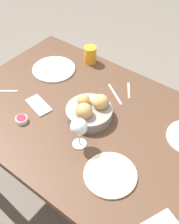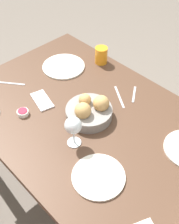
{
  "view_description": "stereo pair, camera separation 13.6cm",
  "coord_description": "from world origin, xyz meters",
  "px_view_note": "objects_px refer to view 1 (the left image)",
  "views": [
    {
      "loc": [
        -0.57,
        0.75,
        1.75
      ],
      "look_at": [
        0.02,
        -0.0,
        0.78
      ],
      "focal_mm": 45.0,
      "sensor_mm": 36.0,
      "label": 1
    },
    {
      "loc": [
        -0.67,
        0.66,
        1.75
      ],
      "look_at": [
        0.02,
        -0.0,
        0.78
      ],
      "focal_mm": 45.0,
      "sensor_mm": 36.0,
      "label": 2
    }
  ],
  "objects_px": {
    "plate_near_right": "(54,69)",
    "juice_glass": "(90,55)",
    "fork_silver": "(2,91)",
    "spoon_coffee": "(129,90)",
    "cell_phone": "(39,105)",
    "jam_bowl_berry": "(22,119)",
    "knife_silver": "(115,94)",
    "wine_glass": "(79,128)",
    "bread_basket": "(90,110)",
    "plate_far_center": "(110,175)"
  },
  "relations": [
    {
      "from": "bread_basket",
      "to": "fork_silver",
      "type": "height_order",
      "value": "bread_basket"
    },
    {
      "from": "plate_near_right",
      "to": "jam_bowl_berry",
      "type": "distance_m",
      "value": 0.43
    },
    {
      "from": "plate_near_right",
      "to": "fork_silver",
      "type": "xyz_separation_m",
      "value": [
        0.09,
        0.31,
        -0.0
      ]
    },
    {
      "from": "juice_glass",
      "to": "cell_phone",
      "type": "distance_m",
      "value": 0.47
    },
    {
      "from": "plate_near_right",
      "to": "jam_bowl_berry",
      "type": "relative_size",
      "value": 4.37
    },
    {
      "from": "spoon_coffee",
      "to": "juice_glass",
      "type": "bearing_deg",
      "value": -14.23
    },
    {
      "from": "juice_glass",
      "to": "wine_glass",
      "type": "distance_m",
      "value": 0.64
    },
    {
      "from": "bread_basket",
      "to": "juice_glass",
      "type": "xyz_separation_m",
      "value": [
        0.28,
        -0.37,
        0.01
      ]
    },
    {
      "from": "plate_near_right",
      "to": "juice_glass",
      "type": "distance_m",
      "value": 0.23
    },
    {
      "from": "plate_far_center",
      "to": "wine_glass",
      "type": "relative_size",
      "value": 1.41
    },
    {
      "from": "jam_bowl_berry",
      "to": "knife_silver",
      "type": "xyz_separation_m",
      "value": [
        -0.25,
        -0.44,
        -0.01
      ]
    },
    {
      "from": "jam_bowl_berry",
      "to": "fork_silver",
      "type": "relative_size",
      "value": 0.4
    },
    {
      "from": "plate_far_center",
      "to": "jam_bowl_berry",
      "type": "distance_m",
      "value": 0.51
    },
    {
      "from": "juice_glass",
      "to": "jam_bowl_berry",
      "type": "distance_m",
      "value": 0.6
    },
    {
      "from": "plate_near_right",
      "to": "fork_silver",
      "type": "relative_size",
      "value": 1.77
    },
    {
      "from": "jam_bowl_berry",
      "to": "fork_silver",
      "type": "height_order",
      "value": "jam_bowl_berry"
    },
    {
      "from": "bread_basket",
      "to": "plate_near_right",
      "type": "bearing_deg",
      "value": -23.06
    },
    {
      "from": "plate_near_right",
      "to": "plate_far_center",
      "type": "height_order",
      "value": "same"
    },
    {
      "from": "fork_silver",
      "to": "cell_phone",
      "type": "bearing_deg",
      "value": -170.17
    },
    {
      "from": "bread_basket",
      "to": "wine_glass",
      "type": "distance_m",
      "value": 0.19
    },
    {
      "from": "bread_basket",
      "to": "cell_phone",
      "type": "bearing_deg",
      "value": 21.73
    },
    {
      "from": "jam_bowl_berry",
      "to": "spoon_coffee",
      "type": "height_order",
      "value": "jam_bowl_berry"
    },
    {
      "from": "bread_basket",
      "to": "juice_glass",
      "type": "distance_m",
      "value": 0.46
    },
    {
      "from": "fork_silver",
      "to": "knife_silver",
      "type": "distance_m",
      "value": 0.61
    },
    {
      "from": "fork_silver",
      "to": "knife_silver",
      "type": "bearing_deg",
      "value": -144.59
    },
    {
      "from": "jam_bowl_berry",
      "to": "cell_phone",
      "type": "height_order",
      "value": "jam_bowl_berry"
    },
    {
      "from": "plate_far_center",
      "to": "cell_phone",
      "type": "relative_size",
      "value": 1.35
    },
    {
      "from": "bread_basket",
      "to": "fork_silver",
      "type": "bearing_deg",
      "value": 16.14
    },
    {
      "from": "plate_far_center",
      "to": "spoon_coffee",
      "type": "relative_size",
      "value": 1.96
    },
    {
      "from": "juice_glass",
      "to": "spoon_coffee",
      "type": "xyz_separation_m",
      "value": [
        -0.33,
        0.08,
        -0.05
      ]
    },
    {
      "from": "spoon_coffee",
      "to": "cell_phone",
      "type": "bearing_deg",
      "value": 51.85
    },
    {
      "from": "fork_silver",
      "to": "knife_silver",
      "type": "height_order",
      "value": "same"
    },
    {
      "from": "juice_glass",
      "to": "spoon_coffee",
      "type": "relative_size",
      "value": 0.9
    },
    {
      "from": "wine_glass",
      "to": "cell_phone",
      "type": "bearing_deg",
      "value": -11.28
    },
    {
      "from": "spoon_coffee",
      "to": "cell_phone",
      "type": "height_order",
      "value": "cell_phone"
    },
    {
      "from": "knife_silver",
      "to": "plate_near_right",
      "type": "bearing_deg",
      "value": 5.75
    },
    {
      "from": "bread_basket",
      "to": "cell_phone",
      "type": "xyz_separation_m",
      "value": [
        0.25,
        0.1,
        -0.04
      ]
    },
    {
      "from": "bread_basket",
      "to": "jam_bowl_berry",
      "type": "relative_size",
      "value": 3.95
    },
    {
      "from": "knife_silver",
      "to": "bread_basket",
      "type": "bearing_deg",
      "value": 88.45
    },
    {
      "from": "jam_bowl_berry",
      "to": "knife_silver",
      "type": "height_order",
      "value": "jam_bowl_berry"
    },
    {
      "from": "juice_glass",
      "to": "wine_glass",
      "type": "bearing_deg",
      "value": 123.35
    },
    {
      "from": "jam_bowl_berry",
      "to": "spoon_coffee",
      "type": "xyz_separation_m",
      "value": [
        -0.29,
        -0.51,
        -0.01
      ]
    },
    {
      "from": "wine_glass",
      "to": "juice_glass",
      "type": "bearing_deg",
      "value": -56.65
    },
    {
      "from": "wine_glass",
      "to": "plate_near_right",
      "type": "bearing_deg",
      "value": -35.58
    },
    {
      "from": "knife_silver",
      "to": "spoon_coffee",
      "type": "distance_m",
      "value": 0.08
    },
    {
      "from": "plate_near_right",
      "to": "cell_phone",
      "type": "height_order",
      "value": "plate_near_right"
    },
    {
      "from": "juice_glass",
      "to": "bread_basket",
      "type": "bearing_deg",
      "value": 127.49
    },
    {
      "from": "spoon_coffee",
      "to": "plate_far_center",
      "type": "bearing_deg",
      "value": 114.17
    },
    {
      "from": "jam_bowl_berry",
      "to": "bread_basket",
      "type": "bearing_deg",
      "value": -136.66
    },
    {
      "from": "bread_basket",
      "to": "jam_bowl_berry",
      "type": "distance_m",
      "value": 0.33
    }
  ]
}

